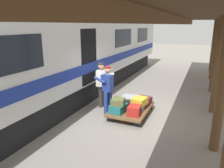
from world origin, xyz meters
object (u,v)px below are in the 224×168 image
luggage_cart (131,109)px  suitcase_olive_duffel (118,102)px  suitcase_slate_roller (139,107)px  porter_by_door (102,83)px  train_car (56,52)px  suitcase_gray_aluminum (129,99)px  suitcase_yellow_case (140,101)px  porter_in_overalls (107,88)px  suitcase_black_hardshell (124,104)px  suitcase_maroon_trunk (143,101)px  suitcase_teal_softside (118,108)px  suitcase_red_plastic (134,110)px

luggage_cart → suitcase_olive_duffel: suitcase_olive_duffel is taller
suitcase_slate_roller → porter_by_door: (1.60, -0.38, 0.57)m
suitcase_slate_roller → suitcase_olive_duffel: 0.83m
train_car → suitcase_gray_aluminum: train_car is taller
suitcase_yellow_case → porter_in_overalls: porter_in_overalls is taller
suitcase_black_hardshell → suitcase_maroon_trunk: 0.76m
suitcase_maroon_trunk → suitcase_slate_roller: size_ratio=1.29×
train_car → suitcase_gray_aluminum: size_ratio=36.69×
porter_in_overalls → suitcase_olive_duffel: bearing=144.1°
suitcase_yellow_case → suitcase_olive_duffel: bearing=43.3°
luggage_cart → porter_by_door: (1.32, -0.38, 0.70)m
suitcase_gray_aluminum → suitcase_olive_duffel: size_ratio=1.25×
porter_by_door → suitcase_yellow_case: bearing=167.4°
suitcase_black_hardshell → suitcase_yellow_case: (-0.57, -0.01, 0.19)m
suitcase_olive_duffel → suitcase_teal_softside: bearing=-141.0°
train_car → suitcase_teal_softside: train_car is taller
luggage_cart → suitcase_olive_duffel: bearing=61.7°
suitcase_black_hardshell → suitcase_teal_softside: (-0.00, 0.52, 0.04)m
suitcase_black_hardshell → suitcase_slate_roller: 0.55m
suitcase_black_hardshell → suitcase_yellow_case: suitcase_yellow_case is taller
suitcase_teal_softside → suitcase_olive_duffel: size_ratio=1.26×
suitcase_black_hardshell → suitcase_maroon_trunk: bearing=-136.3°
suitcase_red_plastic → porter_by_door: bearing=-29.4°
suitcase_maroon_trunk → suitcase_teal_softside: bearing=62.4°
suitcase_maroon_trunk → suitcase_slate_roller: (0.00, 0.52, -0.04)m
suitcase_olive_duffel → suitcase_gray_aluminum: bearing=-90.7°
luggage_cart → suitcase_yellow_case: bearing=-177.3°
suitcase_red_plastic → porter_in_overalls: porter_in_overalls is taller
suitcase_yellow_case → porter_in_overalls: bearing=6.9°
suitcase_black_hardshell → suitcase_yellow_case: size_ratio=0.89×
suitcase_maroon_trunk → suitcase_olive_duffel: 1.23m
luggage_cart → porter_in_overalls: size_ratio=1.12×
train_car → luggage_cart: (-3.19, 0.13, -1.83)m
porter_in_overalls → suitcase_slate_roller: bearing=-173.7°
suitcase_yellow_case → porter_in_overalls: (1.15, 0.14, 0.36)m
suitcase_red_plastic → suitcase_yellow_case: size_ratio=0.87×
train_car → suitcase_teal_softside: (-2.92, 0.66, -1.65)m
suitcase_yellow_case → porter_by_door: 1.70m
suitcase_gray_aluminum → suitcase_yellow_case: size_ratio=1.07×
luggage_cart → porter_by_door: porter_by_door is taller
suitcase_teal_softside → suitcase_gray_aluminum: bearing=-90.0°
suitcase_teal_softside → suitcase_slate_roller: suitcase_teal_softside is taller
suitcase_slate_roller → porter_by_door: bearing=-13.3°
train_car → suitcase_yellow_case: (-3.49, 0.12, -1.50)m
suitcase_red_plastic → suitcase_black_hardshell: suitcase_red_plastic is taller
suitcase_slate_roller → porter_in_overalls: bearing=6.3°
suitcase_black_hardshell → porter_in_overalls: porter_in_overalls is taller
suitcase_olive_duffel → porter_by_door: 1.41m
luggage_cart → suitcase_olive_duffel: (0.29, 0.54, 0.41)m
suitcase_maroon_trunk → suitcase_yellow_case: 0.54m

